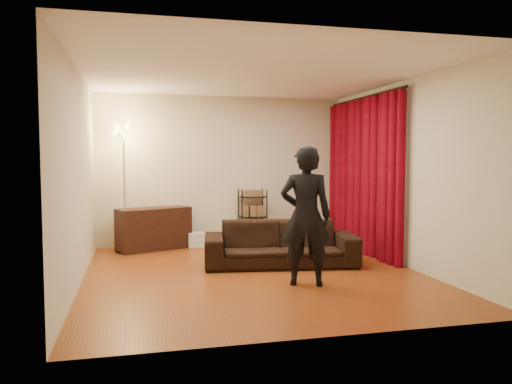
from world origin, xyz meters
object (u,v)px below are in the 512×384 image
object	(u,v)px
sofa	(280,244)
media_cabinet	(154,229)
person	(306,216)
storage_boxes	(198,240)
floor_lamp	(124,187)
wire_shelf	(253,217)

from	to	relation	value
sofa	media_cabinet	bearing A→B (deg)	144.02
person	storage_boxes	size ratio (longest dim) A/B	5.37
person	floor_lamp	distance (m)	3.55
sofa	storage_boxes	distance (m)	2.05
person	storage_boxes	world-z (taller)	person
person	storage_boxes	xyz separation A→B (m)	(-1.00, 2.92, -0.73)
media_cabinet	floor_lamp	size ratio (longest dim) A/B	0.57
media_cabinet	storage_boxes	world-z (taller)	media_cabinet
sofa	person	distance (m)	1.27
person	floor_lamp	xyz separation A→B (m)	(-2.24, 2.74, 0.22)
wire_shelf	floor_lamp	xyz separation A→B (m)	(-2.26, -0.25, 0.58)
person	media_cabinet	size ratio (longest dim) A/B	1.40
sofa	media_cabinet	size ratio (longest dim) A/B	1.79
media_cabinet	floor_lamp	world-z (taller)	floor_lamp
floor_lamp	sofa	bearing A→B (deg)	-35.34
wire_shelf	sofa	bearing A→B (deg)	-105.06
person	storage_boxes	distance (m)	3.18
wire_shelf	floor_lamp	world-z (taller)	floor_lamp
media_cabinet	wire_shelf	xyz separation A→B (m)	(1.78, 0.12, 0.14)
sofa	storage_boxes	xyz separation A→B (m)	(-1.01, 1.77, -0.19)
wire_shelf	floor_lamp	bearing A→B (deg)	171.63
media_cabinet	wire_shelf	distance (m)	1.79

